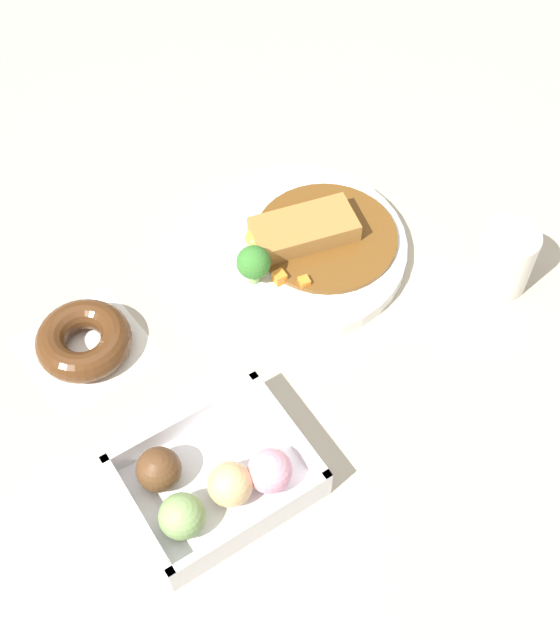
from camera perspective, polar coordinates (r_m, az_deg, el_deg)
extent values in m
plane|color=#B2A893|center=(0.93, 2.51, -0.40)|extent=(1.60, 1.60, 0.00)
cylinder|color=white|center=(0.99, 1.16, 5.01)|extent=(0.26, 0.26, 0.02)
cylinder|color=brown|center=(0.99, 3.19, 5.77)|extent=(0.17, 0.17, 0.01)
cube|color=#A87538|center=(0.97, 1.67, 6.28)|extent=(0.13, 0.09, 0.02)
cylinder|color=white|center=(0.98, -1.52, 5.37)|extent=(0.06, 0.06, 0.00)
ellipsoid|color=yellow|center=(0.97, -1.53, 5.75)|extent=(0.03, 0.03, 0.01)
cylinder|color=#8CB766|center=(0.94, -1.80, 3.13)|extent=(0.01, 0.01, 0.02)
sphere|color=#387A2D|center=(0.92, -1.84, 4.00)|extent=(0.04, 0.04, 0.04)
cube|color=orange|center=(0.94, 1.67, 2.60)|extent=(0.01, 0.01, 0.01)
cube|color=orange|center=(0.94, -0.04, 2.95)|extent=(0.01, 0.01, 0.01)
cube|color=white|center=(0.83, -4.34, -11.08)|extent=(0.18, 0.14, 0.01)
cube|color=white|center=(0.80, -9.76, -13.36)|extent=(0.01, 0.14, 0.03)
cube|color=white|center=(0.83, 0.63, -7.60)|extent=(0.01, 0.14, 0.03)
cube|color=white|center=(0.79, -1.95, -14.08)|extent=(0.18, 0.01, 0.03)
cube|color=white|center=(0.84, -6.71, -7.06)|extent=(0.18, 0.01, 0.03)
sphere|color=#84A860|center=(0.79, -6.78, -13.29)|extent=(0.04, 0.04, 0.04)
sphere|color=#DBB77A|center=(0.80, -3.46, -11.24)|extent=(0.04, 0.04, 0.04)
sphere|color=pink|center=(0.80, -0.70, -10.37)|extent=(0.04, 0.04, 0.04)
sphere|color=brown|center=(0.81, -8.36, -10.17)|extent=(0.04, 0.04, 0.04)
cube|color=white|center=(0.94, -13.19, -1.99)|extent=(0.14, 0.14, 0.00)
torus|color=#4C2B14|center=(0.92, -13.39, -1.38)|extent=(0.10, 0.10, 0.03)
cylinder|color=silver|center=(0.97, 15.27, 4.08)|extent=(0.06, 0.06, 0.08)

